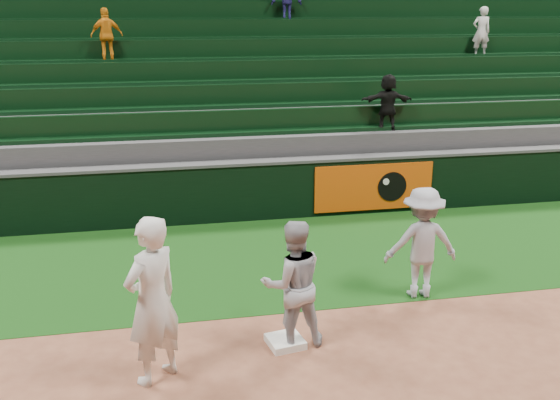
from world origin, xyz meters
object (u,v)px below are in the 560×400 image
(first_baseman, at_px, (152,301))
(base_coach, at_px, (422,243))
(first_base, at_px, (285,342))
(baserunner, at_px, (293,284))

(first_baseman, xyz_separation_m, base_coach, (3.99, 1.52, -0.16))
(first_base, xyz_separation_m, first_baseman, (-1.67, -0.46, 0.98))
(baserunner, bearing_deg, first_base, 12.44)
(first_base, height_order, baserunner, baserunner)
(first_baseman, xyz_separation_m, baserunner, (1.77, 0.49, -0.17))
(first_baseman, height_order, baserunner, first_baseman)
(first_base, distance_m, baserunner, 0.82)
(first_base, distance_m, base_coach, 2.68)
(baserunner, relative_size, base_coach, 1.00)
(base_coach, bearing_deg, first_base, 29.60)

